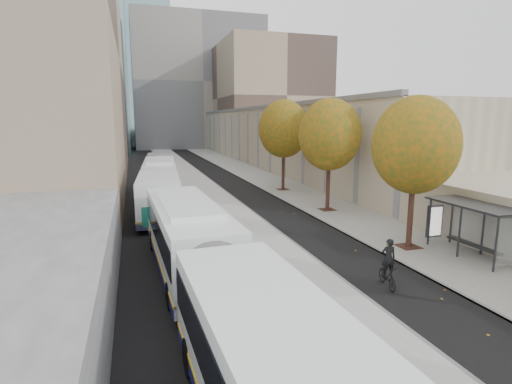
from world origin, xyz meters
name	(u,v)px	position (x,y,z in m)	size (l,w,h in m)	color
bus_platform	(197,187)	(-3.88, 35.00, 0.07)	(4.25, 150.00, 0.15)	#ACACAC
sidewalk	(274,183)	(4.12, 35.00, 0.04)	(4.75, 150.00, 0.08)	gray
building_tan	(280,134)	(15.50, 64.00, 4.00)	(18.00, 92.00, 8.00)	tan
building_far_block	(197,85)	(6.00, 96.00, 15.00)	(30.00, 18.00, 30.00)	gray
bus_shelter	(477,212)	(5.69, 10.96, 2.19)	(1.90, 4.40, 2.53)	#383A3F
tree_c	(415,145)	(3.60, 13.00, 5.25)	(4.20, 4.20, 7.28)	black
tree_d	(330,135)	(3.60, 22.00, 5.47)	(4.40, 4.40, 7.60)	black
tree_e	(284,129)	(3.60, 31.00, 5.69)	(4.60, 4.60, 7.92)	black
bus_near	(207,267)	(-7.47, 9.17, 1.60)	(3.23, 17.70, 2.94)	white
bus_far	(159,184)	(-7.83, 27.88, 1.62)	(3.81, 17.93, 2.97)	white
cyclist	(388,269)	(-0.38, 9.14, 0.73)	(0.73, 1.60, 1.97)	black
distant_car	(151,156)	(-6.91, 63.59, 0.68)	(1.61, 3.99, 1.36)	silver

